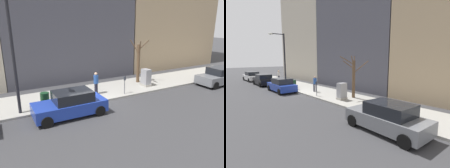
# 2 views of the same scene
# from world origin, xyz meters

# --- Properties ---
(ground_plane) EXTENTS (120.00, 120.00, 0.00)m
(ground_plane) POSITION_xyz_m (0.00, 0.00, 0.00)
(ground_plane) COLOR #38383A
(sidewalk) EXTENTS (4.00, 36.00, 0.15)m
(sidewalk) POSITION_xyz_m (2.00, 0.00, 0.07)
(sidewalk) COLOR #9E9B93
(sidewalk) RESTS_ON ground
(parked_car_grey) EXTENTS (2.01, 4.24, 1.52)m
(parked_car_grey) POSITION_xyz_m (-1.13, -11.82, 0.74)
(parked_car_grey) COLOR slate
(parked_car_grey) RESTS_ON ground
(parked_car_blue) EXTENTS (1.94, 4.21, 1.52)m
(parked_car_blue) POSITION_xyz_m (-1.03, 1.83, 0.74)
(parked_car_blue) COLOR #1E389E
(parked_car_blue) RESTS_ON ground
(parking_meter) EXTENTS (0.14, 0.10, 1.35)m
(parking_meter) POSITION_xyz_m (0.45, -2.88, 0.98)
(parking_meter) COLOR slate
(parking_meter) RESTS_ON sidewalk
(utility_box) EXTENTS (0.83, 0.61, 1.43)m
(utility_box) POSITION_xyz_m (1.30, -5.56, 0.85)
(utility_box) COLOR #A8A399
(utility_box) RESTS_ON sidewalk
(streetlamp) EXTENTS (1.97, 0.32, 6.50)m
(streetlamp) POSITION_xyz_m (0.28, 4.45, 4.02)
(streetlamp) COLOR black
(streetlamp) RESTS_ON sidewalk
(bare_tree) EXTENTS (2.44, 1.24, 3.76)m
(bare_tree) POSITION_xyz_m (2.59, -5.66, 2.02)
(bare_tree) COLOR brown
(bare_tree) RESTS_ON sidewalk
(trash_bin) EXTENTS (0.56, 0.56, 0.90)m
(trash_bin) POSITION_xyz_m (0.90, 2.88, 0.60)
(trash_bin) COLOR #14381E
(trash_bin) RESTS_ON sidewalk
(pedestrian_near_meter) EXTENTS (0.36, 0.36, 1.66)m
(pedestrian_near_meter) POSITION_xyz_m (1.47, -1.02, 1.09)
(pedestrian_near_meter) COLOR #1E1E2D
(pedestrian_near_meter) RESTS_ON sidewalk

